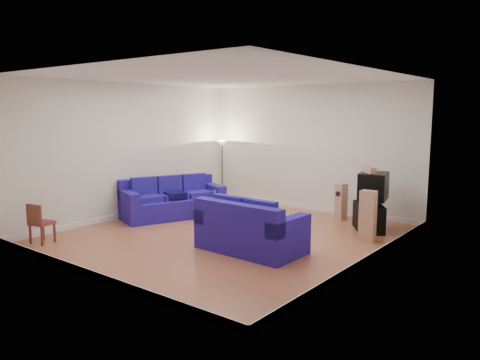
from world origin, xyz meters
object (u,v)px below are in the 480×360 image
Objects in this scene: sofa_three_seat at (172,203)px; sofa_loveseat at (249,232)px; coffee_table at (221,207)px; tv_stand at (369,217)px; television at (373,186)px.

sofa_loveseat reaches higher than sofa_three_seat.
sofa_loveseat is 2.25m from coffee_table.
coffee_table is at bearing -97.17° from tv_stand.
television is at bearing 27.41° from coffee_table.
coffee_table is 3.25m from tv_stand.
sofa_loveseat is 2.23× the size of television.
sofa_loveseat is at bearing -55.35° from tv_stand.
television reaches higher than tv_stand.
sofa_three_seat is at bearing 161.91° from sofa_loveseat.
sofa_three_seat is 2.79× the size of tv_stand.
sofa_loveseat is (3.20, -1.14, 0.01)m from sofa_three_seat.
television reaches higher than sofa_three_seat.
coffee_table is at bearing 120.05° from sofa_three_seat.
tv_stand reaches higher than coffee_table.
sofa_three_seat is 1.41m from coffee_table.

